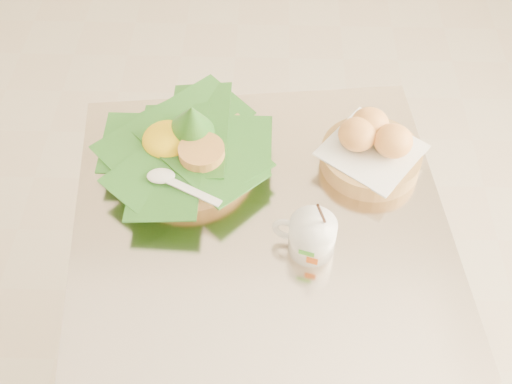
{
  "coord_description": "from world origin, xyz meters",
  "views": [
    {
      "loc": [
        0.15,
        -0.76,
        1.72
      ],
      "look_at": [
        0.13,
        -0.03,
        0.82
      ],
      "focal_mm": 45.0,
      "sensor_mm": 36.0,
      "label": 1
    }
  ],
  "objects_px": {
    "cafe_table": "(260,282)",
    "bread_basket": "(372,148)",
    "coffee_mug": "(311,235)",
    "rice_basket": "(187,145)"
  },
  "relations": [
    {
      "from": "bread_basket",
      "to": "coffee_mug",
      "type": "bearing_deg",
      "value": -120.45
    },
    {
      "from": "bread_basket",
      "to": "coffee_mug",
      "type": "relative_size",
      "value": 1.63
    },
    {
      "from": "cafe_table",
      "to": "bread_basket",
      "type": "height_order",
      "value": "bread_basket"
    },
    {
      "from": "cafe_table",
      "to": "coffee_mug",
      "type": "bearing_deg",
      "value": -33.09
    },
    {
      "from": "cafe_table",
      "to": "coffee_mug",
      "type": "xyz_separation_m",
      "value": [
        0.09,
        -0.06,
        0.26
      ]
    },
    {
      "from": "cafe_table",
      "to": "bread_basket",
      "type": "distance_m",
      "value": 0.37
    },
    {
      "from": "cafe_table",
      "to": "bread_basket",
      "type": "xyz_separation_m",
      "value": [
        0.22,
        0.15,
        0.26
      ]
    },
    {
      "from": "bread_basket",
      "to": "rice_basket",
      "type": "bearing_deg",
      "value": -179.1
    },
    {
      "from": "rice_basket",
      "to": "coffee_mug",
      "type": "relative_size",
      "value": 2.3
    },
    {
      "from": "rice_basket",
      "to": "bread_basket",
      "type": "relative_size",
      "value": 1.42
    }
  ]
}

